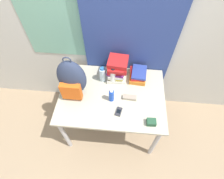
{
  "coord_description": "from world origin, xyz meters",
  "views": [
    {
      "loc": [
        0.1,
        -0.68,
        2.42
      ],
      "look_at": [
        0.0,
        0.43,
        0.87
      ],
      "focal_mm": 28.0,
      "sensor_mm": 36.0,
      "label": 1
    }
  ],
  "objects_px": {
    "book_stack_left": "(117,68)",
    "sports_bottle": "(113,76)",
    "backpack": "(72,79)",
    "book_stack_center": "(138,75)",
    "camera_pouch": "(151,122)",
    "water_bottle": "(103,74)",
    "sunglasses_case": "(130,97)",
    "cell_phone": "(119,112)",
    "sunscreen_bottle": "(112,95)"
  },
  "relations": [
    {
      "from": "book_stack_left",
      "to": "water_bottle",
      "type": "bearing_deg",
      "value": -155.75
    },
    {
      "from": "water_bottle",
      "to": "sunscreen_bottle",
      "type": "relative_size",
      "value": 1.16
    },
    {
      "from": "water_bottle",
      "to": "camera_pouch",
      "type": "relative_size",
      "value": 2.2
    },
    {
      "from": "water_bottle",
      "to": "sunglasses_case",
      "type": "relative_size",
      "value": 1.38
    },
    {
      "from": "cell_phone",
      "to": "camera_pouch",
      "type": "distance_m",
      "value": 0.35
    },
    {
      "from": "book_stack_center",
      "to": "cell_phone",
      "type": "height_order",
      "value": "book_stack_center"
    },
    {
      "from": "sports_bottle",
      "to": "sunscreen_bottle",
      "type": "distance_m",
      "value": 0.26
    },
    {
      "from": "sports_bottle",
      "to": "sunglasses_case",
      "type": "xyz_separation_m",
      "value": [
        0.21,
        -0.22,
        -0.1
      ]
    },
    {
      "from": "sunglasses_case",
      "to": "sports_bottle",
      "type": "bearing_deg",
      "value": 133.09
    },
    {
      "from": "backpack",
      "to": "water_bottle",
      "type": "xyz_separation_m",
      "value": [
        0.29,
        0.21,
        -0.13
      ]
    },
    {
      "from": "book_stack_left",
      "to": "water_bottle",
      "type": "distance_m",
      "value": 0.18
    },
    {
      "from": "book_stack_center",
      "to": "cell_phone",
      "type": "distance_m",
      "value": 0.54
    },
    {
      "from": "book_stack_center",
      "to": "sunscreen_bottle",
      "type": "xyz_separation_m",
      "value": [
        -0.28,
        -0.35,
        0.03
      ]
    },
    {
      "from": "backpack",
      "to": "book_stack_center",
      "type": "height_order",
      "value": "backpack"
    },
    {
      "from": "camera_pouch",
      "to": "cell_phone",
      "type": "bearing_deg",
      "value": 163.37
    },
    {
      "from": "sports_bottle",
      "to": "sunglasses_case",
      "type": "height_order",
      "value": "sports_bottle"
    },
    {
      "from": "book_stack_left",
      "to": "cell_phone",
      "type": "distance_m",
      "value": 0.52
    },
    {
      "from": "book_stack_left",
      "to": "sunscreen_bottle",
      "type": "bearing_deg",
      "value": -94.34
    },
    {
      "from": "book_stack_left",
      "to": "camera_pouch",
      "type": "distance_m",
      "value": 0.73
    },
    {
      "from": "water_bottle",
      "to": "sunscreen_bottle",
      "type": "distance_m",
      "value": 0.31
    },
    {
      "from": "water_bottle",
      "to": "sunglasses_case",
      "type": "bearing_deg",
      "value": -36.09
    },
    {
      "from": "camera_pouch",
      "to": "book_stack_left",
      "type": "bearing_deg",
      "value": 123.68
    },
    {
      "from": "backpack",
      "to": "book_stack_left",
      "type": "xyz_separation_m",
      "value": [
        0.45,
        0.28,
        -0.09
      ]
    },
    {
      "from": "book_stack_left",
      "to": "sunglasses_case",
      "type": "distance_m",
      "value": 0.38
    },
    {
      "from": "sunglasses_case",
      "to": "camera_pouch",
      "type": "xyz_separation_m",
      "value": [
        0.23,
        -0.28,
        0.01
      ]
    },
    {
      "from": "book_stack_left",
      "to": "book_stack_center",
      "type": "height_order",
      "value": "book_stack_left"
    },
    {
      "from": "sports_bottle",
      "to": "cell_phone",
      "type": "height_order",
      "value": "sports_bottle"
    },
    {
      "from": "sunscreen_bottle",
      "to": "sunglasses_case",
      "type": "height_order",
      "value": "sunscreen_bottle"
    },
    {
      "from": "sports_bottle",
      "to": "camera_pouch",
      "type": "xyz_separation_m",
      "value": [
        0.43,
        -0.5,
        -0.09
      ]
    },
    {
      "from": "backpack",
      "to": "sports_bottle",
      "type": "distance_m",
      "value": 0.47
    },
    {
      "from": "water_bottle",
      "to": "sunscreen_bottle",
      "type": "bearing_deg",
      "value": -64.11
    },
    {
      "from": "sunscreen_bottle",
      "to": "cell_phone",
      "type": "height_order",
      "value": "sunscreen_bottle"
    },
    {
      "from": "sports_bottle",
      "to": "water_bottle",
      "type": "bearing_deg",
      "value": 171.06
    },
    {
      "from": "backpack",
      "to": "sunglasses_case",
      "type": "bearing_deg",
      "value": -3.11
    },
    {
      "from": "book_stack_left",
      "to": "camera_pouch",
      "type": "bearing_deg",
      "value": -56.32
    },
    {
      "from": "cell_phone",
      "to": "sunglasses_case",
      "type": "bearing_deg",
      "value": 59.46
    },
    {
      "from": "book_stack_left",
      "to": "sports_bottle",
      "type": "xyz_separation_m",
      "value": [
        -0.04,
        -0.09,
        -0.03
      ]
    },
    {
      "from": "backpack",
      "to": "book_stack_center",
      "type": "xyz_separation_m",
      "value": [
        0.71,
        0.28,
        -0.18
      ]
    },
    {
      "from": "backpack",
      "to": "book_stack_left",
      "type": "distance_m",
      "value": 0.54
    },
    {
      "from": "book_stack_left",
      "to": "sunglasses_case",
      "type": "relative_size",
      "value": 1.84
    },
    {
      "from": "sports_bottle",
      "to": "cell_phone",
      "type": "bearing_deg",
      "value": -76.39
    },
    {
      "from": "backpack",
      "to": "sports_bottle",
      "type": "xyz_separation_m",
      "value": [
        0.42,
        0.19,
        -0.12
      ]
    },
    {
      "from": "book_stack_left",
      "to": "sports_bottle",
      "type": "bearing_deg",
      "value": -112.1
    },
    {
      "from": "cell_phone",
      "to": "book_stack_center",
      "type": "bearing_deg",
      "value": 68.49
    },
    {
      "from": "sunglasses_case",
      "to": "sunscreen_bottle",
      "type": "bearing_deg",
      "value": -169.77
    },
    {
      "from": "sports_bottle",
      "to": "backpack",
      "type": "bearing_deg",
      "value": -155.83
    },
    {
      "from": "backpack",
      "to": "water_bottle",
      "type": "relative_size",
      "value": 2.55
    },
    {
      "from": "backpack",
      "to": "book_stack_center",
      "type": "bearing_deg",
      "value": 21.56
    },
    {
      "from": "book_stack_left",
      "to": "water_bottle",
      "type": "height_order",
      "value": "book_stack_left"
    },
    {
      "from": "backpack",
      "to": "sunglasses_case",
      "type": "xyz_separation_m",
      "value": [
        0.62,
        -0.03,
        -0.21
      ]
    }
  ]
}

